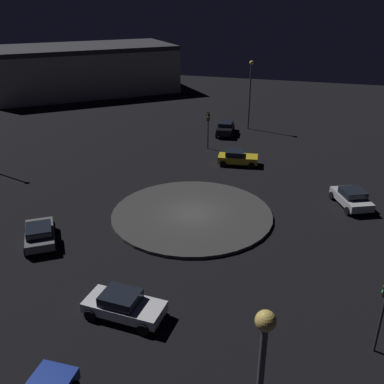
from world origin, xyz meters
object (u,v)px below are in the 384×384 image
(car_yellow, at_px, (237,158))
(car_grey, at_px, (40,234))
(car_white, at_px, (123,305))
(store_building, at_px, (84,69))
(car_black, at_px, (225,127))
(car_silver, at_px, (352,198))
(streetlamp_north, at_px, (250,85))
(traffic_light_southeast, at_px, (384,301))
(traffic_light_north, at_px, (208,123))

(car_yellow, bearing_deg, car_grey, -125.69)
(car_white, bearing_deg, store_building, -55.41)
(car_yellow, distance_m, store_building, 41.50)
(car_black, bearing_deg, car_silver, -146.73)
(car_grey, bearing_deg, streetlamp_north, -50.34)
(car_yellow, height_order, streetlamp_north, streetlamp_north)
(car_silver, relative_size, car_grey, 1.01)
(car_black, distance_m, car_white, 33.35)
(car_white, height_order, store_building, store_building)
(car_yellow, distance_m, streetlamp_north, 13.65)
(car_grey, bearing_deg, traffic_light_southeast, -135.43)
(car_yellow, distance_m, traffic_light_north, 6.00)
(car_white, distance_m, traffic_light_north, 27.68)
(traffic_light_north, bearing_deg, store_building, -140.02)
(car_black, height_order, traffic_light_north, traffic_light_north)
(car_yellow, height_order, store_building, store_building)
(streetlamp_north, bearing_deg, car_yellow, -84.98)
(car_white, bearing_deg, car_silver, -121.10)
(car_grey, relative_size, store_building, 0.14)
(car_yellow, relative_size, traffic_light_north, 1.00)
(car_grey, xyz_separation_m, streetlamp_north, (8.75, 31.19, 4.69))
(streetlamp_north, bearing_deg, store_building, 155.26)
(store_building, bearing_deg, traffic_light_north, 99.67)
(car_grey, height_order, traffic_light_north, traffic_light_north)
(car_white, bearing_deg, streetlamp_north, -86.74)
(streetlamp_north, relative_size, store_building, 0.26)
(car_white, relative_size, store_building, 0.14)
(car_grey, relative_size, car_black, 0.90)
(car_white, xyz_separation_m, car_yellow, (1.36, 23.55, -0.01))
(car_black, bearing_deg, car_grey, 159.83)
(car_white, xyz_separation_m, traffic_light_north, (-2.65, 27.47, 2.14))
(car_black, height_order, car_white, car_black)
(car_grey, xyz_separation_m, traffic_light_north, (5.86, 22.34, 2.15))
(car_silver, xyz_separation_m, car_grey, (-20.34, -11.93, -0.02))
(car_grey, xyz_separation_m, car_black, (6.51, 28.16, 0.08))
(car_grey, height_order, car_white, car_white)
(traffic_light_north, bearing_deg, car_black, 163.32)
(traffic_light_north, height_order, store_building, store_building)
(car_grey, relative_size, car_white, 0.99)
(car_grey, height_order, store_building, store_building)
(car_silver, bearing_deg, car_white, -59.41)
(traffic_light_southeast, bearing_deg, car_white, 46.71)
(car_black, height_order, streetlamp_north, streetlamp_north)
(car_yellow, xyz_separation_m, streetlamp_north, (-1.12, 12.77, 4.69))
(traffic_light_southeast, bearing_deg, car_grey, 30.61)
(car_silver, height_order, traffic_light_southeast, traffic_light_southeast)
(traffic_light_north, bearing_deg, traffic_light_southeast, 19.42)
(traffic_light_north, height_order, streetlamp_north, streetlamp_north)
(car_grey, relative_size, streetlamp_north, 0.52)
(car_grey, distance_m, streetlamp_north, 32.73)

